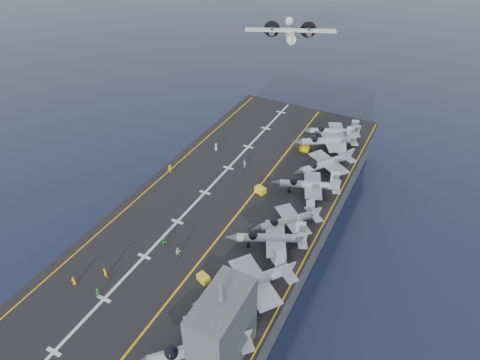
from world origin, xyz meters
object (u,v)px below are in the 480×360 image
at_px(tow_cart_a, 204,278).
at_px(transport_plane, 290,36).
at_px(fighter_jet_0, 199,347).
at_px(island_superstructure, 222,323).

relative_size(tow_cart_a, transport_plane, 0.08).
bearing_deg(fighter_jet_0, tow_cart_a, 118.97).
bearing_deg(island_superstructure, tow_cart_a, 132.47).
bearing_deg(tow_cart_a, island_superstructure, -47.53).
bearing_deg(transport_plane, fighter_jet_0, -75.51).
relative_size(fighter_jet_0, tow_cart_a, 8.08).
bearing_deg(fighter_jet_0, island_superstructure, 31.71).
distance_m(island_superstructure, tow_cart_a, 15.34).
bearing_deg(tow_cart_a, fighter_jet_0, -61.03).
relative_size(island_superstructure, fighter_jet_0, 0.79).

